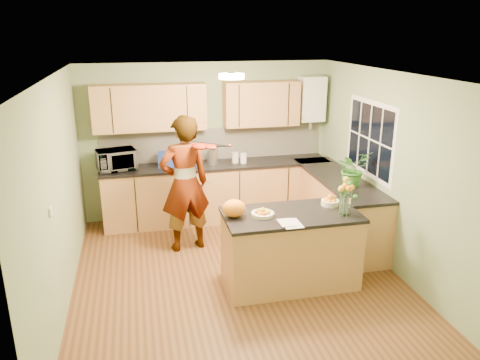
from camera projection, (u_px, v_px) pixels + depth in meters
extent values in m
plane|color=#533117|center=(237.00, 277.00, 5.90)|extent=(4.50, 4.50, 0.00)
cube|color=white|center=(237.00, 75.00, 5.13)|extent=(4.00, 4.50, 0.02)
cube|color=gray|center=(208.00, 141.00, 7.60)|extent=(4.00, 0.02, 2.50)
cube|color=gray|center=(303.00, 277.00, 3.43)|extent=(4.00, 0.02, 2.50)
cube|color=gray|center=(58.00, 196.00, 5.09)|extent=(0.02, 4.50, 2.50)
cube|color=gray|center=(391.00, 172.00, 5.93)|extent=(0.02, 4.50, 2.50)
cube|color=#AC7245|center=(218.00, 193.00, 7.59)|extent=(3.60, 0.60, 0.90)
cube|color=black|center=(217.00, 165.00, 7.44)|extent=(3.64, 0.62, 0.04)
cube|color=#AC7245|center=(337.00, 209.00, 6.91)|extent=(0.60, 2.20, 0.90)
cube|color=black|center=(339.00, 179.00, 6.76)|extent=(0.62, 2.24, 0.04)
cube|color=beige|center=(214.00, 144.00, 7.62)|extent=(3.60, 0.02, 0.52)
cube|color=#AC7245|center=(150.00, 108.00, 7.07)|extent=(1.70, 0.34, 0.70)
cube|color=#AC7245|center=(261.00, 104.00, 7.44)|extent=(1.20, 0.34, 0.70)
cube|color=white|center=(311.00, 99.00, 7.61)|extent=(0.40, 0.30, 0.72)
cylinder|color=#B3B3B8|center=(310.00, 123.00, 7.73)|extent=(0.06, 0.06, 0.20)
cube|color=white|center=(370.00, 139.00, 6.40)|extent=(0.01, 1.30, 1.05)
cube|color=black|center=(370.00, 139.00, 6.40)|extent=(0.01, 1.18, 0.92)
cube|color=white|center=(51.00, 211.00, 4.53)|extent=(0.02, 0.09, 0.09)
cylinder|color=#FFEABF|center=(232.00, 76.00, 5.42)|extent=(0.30, 0.30, 0.06)
cylinder|color=white|center=(232.00, 74.00, 5.41)|extent=(0.10, 0.10, 0.02)
cube|color=#AC7245|center=(290.00, 250.00, 5.65)|extent=(1.56, 0.78, 0.88)
cube|color=black|center=(291.00, 215.00, 5.51)|extent=(1.60, 0.82, 0.04)
cylinder|color=beige|center=(263.00, 214.00, 5.42)|extent=(0.26, 0.26, 0.04)
cylinder|color=beige|center=(330.00, 203.00, 5.74)|extent=(0.22, 0.22, 0.06)
cylinder|color=silver|center=(346.00, 206.00, 5.42)|extent=(0.11, 0.11, 0.23)
ellipsoid|color=orange|center=(234.00, 208.00, 5.37)|extent=(0.32, 0.29, 0.21)
cube|color=silver|center=(291.00, 223.00, 5.20)|extent=(0.21, 0.28, 0.01)
imported|color=#DB9D86|center=(185.00, 184.00, 6.40)|extent=(0.78, 0.59, 1.92)
imported|color=white|center=(116.00, 160.00, 7.07)|extent=(0.64, 0.50, 0.31)
cube|color=navy|center=(167.00, 159.00, 7.27)|extent=(0.30, 0.23, 0.23)
cylinder|color=#B3B3B8|center=(213.00, 157.00, 7.39)|extent=(0.18, 0.18, 0.24)
sphere|color=black|center=(212.00, 146.00, 7.34)|extent=(0.09, 0.09, 0.09)
cylinder|color=beige|center=(235.00, 157.00, 7.47)|extent=(0.14, 0.14, 0.17)
cylinder|color=white|center=(244.00, 158.00, 7.45)|extent=(0.13, 0.13, 0.16)
imported|color=#387D29|center=(353.00, 169.00, 6.31)|extent=(0.52, 0.48, 0.49)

